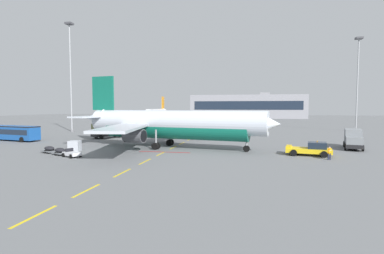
{
  "coord_description": "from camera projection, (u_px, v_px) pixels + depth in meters",
  "views": [
    {
      "loc": [
        31.22,
        -20.7,
        6.73
      ],
      "look_at": [
        21.57,
        25.2,
        3.6
      ],
      "focal_mm": 28.02,
      "sensor_mm": 36.0,
      "label": 1
    }
  ],
  "objects": [
    {
      "name": "catering_truck",
      "position": [
        353.0,
        139.0,
        48.28
      ],
      "size": [
        3.9,
        7.36,
        3.14
      ],
      "color": "black",
      "rests_on": "ground"
    },
    {
      "name": "ground",
      "position": [
        301.0,
        142.0,
        57.91
      ],
      "size": [
        400.0,
        400.0,
        0.0
      ],
      "primitive_type": "plane",
      "color": "slate"
    },
    {
      "name": "pushback_tug",
      "position": [
        310.0,
        149.0,
        41.66
      ],
      "size": [
        6.37,
        3.92,
        2.08
      ],
      "color": "yellow",
      "rests_on": "ground"
    },
    {
      "name": "apron_paint_markings",
      "position": [
        186.0,
        141.0,
        59.15
      ],
      "size": [
        8.0,
        94.89,
        0.01
      ],
      "color": "yellow",
      "rests_on": "ground"
    },
    {
      "name": "terminal_satellite",
      "position": [
        248.0,
        107.0,
        186.44
      ],
      "size": [
        68.42,
        22.02,
        15.65
      ],
      "color": "gray",
      "rests_on": "ground"
    },
    {
      "name": "apron_light_mast_far",
      "position": [
        358.0,
        74.0,
        81.81
      ],
      "size": [
        1.8,
        1.8,
        25.66
      ],
      "color": "slate",
      "rests_on": "ground"
    },
    {
      "name": "fuel_service_truck",
      "position": [
        107.0,
        130.0,
        65.07
      ],
      "size": [
        5.97,
        7.12,
        3.14
      ],
      "color": "black",
      "rests_on": "ground"
    },
    {
      "name": "baggage_train",
      "position": [
        60.0,
        151.0,
        42.18
      ],
      "size": [
        8.37,
        5.08,
        1.14
      ],
      "color": "silver",
      "rests_on": "ground"
    },
    {
      "name": "airliner_mid_left",
      "position": [
        157.0,
        114.0,
        129.78
      ],
      "size": [
        33.05,
        33.39,
        11.7
      ],
      "color": "white",
      "rests_on": "ground"
    },
    {
      "name": "airliner_foreground",
      "position": [
        171.0,
        124.0,
        49.18
      ],
      "size": [
        34.76,
        34.17,
        12.2
      ],
      "color": "silver",
      "rests_on": "ground"
    },
    {
      "name": "ground_crew_worker",
      "position": [
        329.0,
        152.0,
        38.18
      ],
      "size": [
        0.51,
        0.53,
        1.68
      ],
      "color": "#191E38",
      "rests_on": "ground"
    },
    {
      "name": "apron_light_mast_near",
      "position": [
        70.0,
        66.0,
        80.77
      ],
      "size": [
        1.8,
        1.8,
        29.29
      ],
      "color": "slate",
      "rests_on": "ground"
    },
    {
      "name": "uld_cargo_container",
      "position": [
        75.0,
        146.0,
        45.67
      ],
      "size": [
        1.89,
        1.86,
        1.6
      ],
      "color": "#B7BCC6",
      "rests_on": "ground"
    },
    {
      "name": "apron_shuttle_bus",
      "position": [
        13.0,
        132.0,
        60.0
      ],
      "size": [
        12.31,
        4.82,
        3.0
      ],
      "color": "#194C99",
      "rests_on": "ground"
    }
  ]
}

